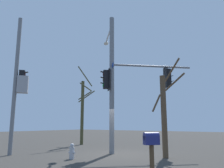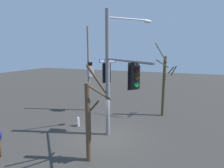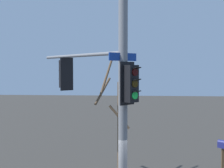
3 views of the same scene
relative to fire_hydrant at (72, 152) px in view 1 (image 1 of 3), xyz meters
name	(u,v)px [view 1 (image 1 of 3)]	position (x,y,z in m)	size (l,w,h in m)	color
ground_plane	(118,154)	(-0.91, -2.63, -0.34)	(80.00, 80.00, 0.00)	#35332F
main_signal_pole_assembly	(121,77)	(-0.81, -3.18, 4.13)	(6.02, 4.02, 8.20)	slate
secondary_pole_assembly	(19,83)	(3.55, 0.80, 3.59)	(0.73, 0.79, 7.86)	slate
fire_hydrant	(72,152)	(0.00, 0.00, 0.00)	(0.38, 0.24, 0.73)	#B2B2B7
mailbox	(151,143)	(-4.97, 1.78, 0.76)	(0.47, 0.49, 1.41)	#4C3823
bare_tree_behind_pole	(164,111)	(-3.57, -2.92, 1.93)	(1.61, 1.44, 5.09)	brown
bare_tree_across_street	(83,109)	(4.68, -5.83, 2.53)	(1.85, 1.87, 6.35)	#444327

